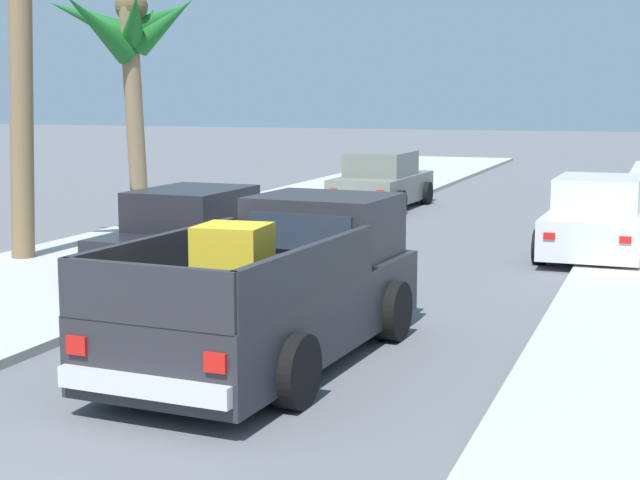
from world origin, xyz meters
TOP-DOWN VIEW (x-y plane):
  - sidewalk_left at (-5.15, 12.00)m, footprint 4.82×60.00m
  - curb_left at (-4.14, 12.00)m, footprint 0.16×60.00m
  - pickup_truck at (-0.01, 6.55)m, footprint 2.45×5.32m
  - car_left_near at (2.99, 15.36)m, footprint 2.08×4.28m
  - car_right_near at (-3.20, 10.65)m, footprint 2.09×4.29m
  - car_left_mid at (-3.15, 21.63)m, footprint 2.11×4.30m
  - palm_tree_left_fore at (-7.66, 16.11)m, footprint 3.75×4.14m

SIDE VIEW (x-z plane):
  - curb_left at x=-4.14m, z-range 0.00..0.10m
  - sidewalk_left at x=-5.15m, z-range 0.00..0.12m
  - car_left_near at x=2.99m, z-range -0.06..1.48m
  - car_right_near at x=-3.20m, z-range -0.06..1.48m
  - car_left_mid at x=-3.15m, z-range -0.06..1.48m
  - pickup_truck at x=-0.01m, z-range -0.11..1.69m
  - palm_tree_left_fore at x=-7.66m, z-range 1.68..7.12m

